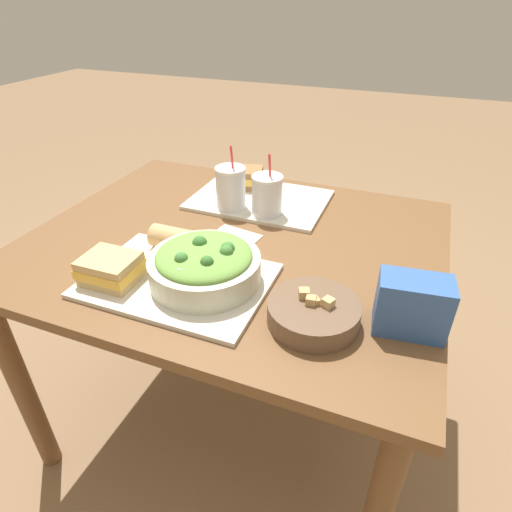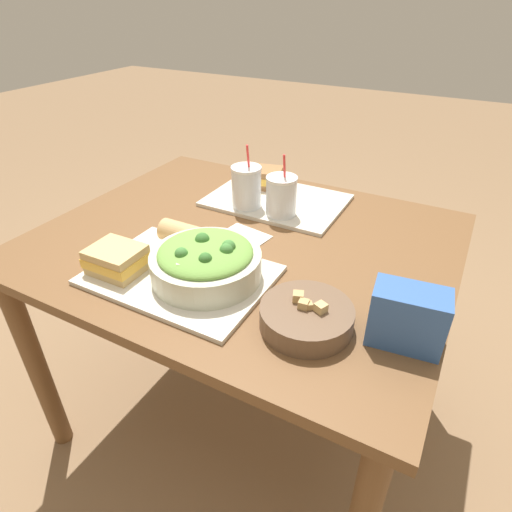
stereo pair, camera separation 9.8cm
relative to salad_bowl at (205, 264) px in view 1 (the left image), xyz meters
name	(u,v)px [view 1 (the left image)]	position (x,y,z in m)	size (l,w,h in m)	color
ground_plane	(239,410)	(-0.03, 0.22, -0.81)	(12.00, 12.00, 0.00)	#846647
dining_table	(235,269)	(-0.03, 0.22, -0.16)	(1.15, 0.95, 0.75)	brown
tray_near	(178,280)	(-0.07, -0.02, -0.05)	(0.44, 0.31, 0.01)	beige
tray_far	(260,200)	(-0.05, 0.48, -0.05)	(0.44, 0.31, 0.01)	beige
salad_bowl	(205,264)	(0.00, 0.00, 0.00)	(0.27, 0.27, 0.11)	beige
soup_bowl	(313,312)	(0.28, -0.04, -0.03)	(0.20, 0.20, 0.07)	brown
sandwich_near	(111,269)	(-0.21, -0.08, -0.01)	(0.13, 0.11, 0.06)	tan
baguette_near	(181,240)	(-0.12, 0.10, -0.02)	(0.17, 0.06, 0.06)	tan
sandwich_far	(245,178)	(-0.13, 0.56, -0.01)	(0.14, 0.13, 0.06)	olive
drink_cup_dark	(231,189)	(-0.11, 0.39, 0.02)	(0.09, 0.09, 0.20)	silver
drink_cup_red	(267,196)	(0.01, 0.39, 0.01)	(0.09, 0.09, 0.19)	silver
chip_bag	(412,306)	(0.47, 0.01, 0.00)	(0.15, 0.10, 0.13)	#335BA3
napkin_folded	(234,237)	(-0.03, 0.23, -0.06)	(0.15, 0.11, 0.00)	silver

